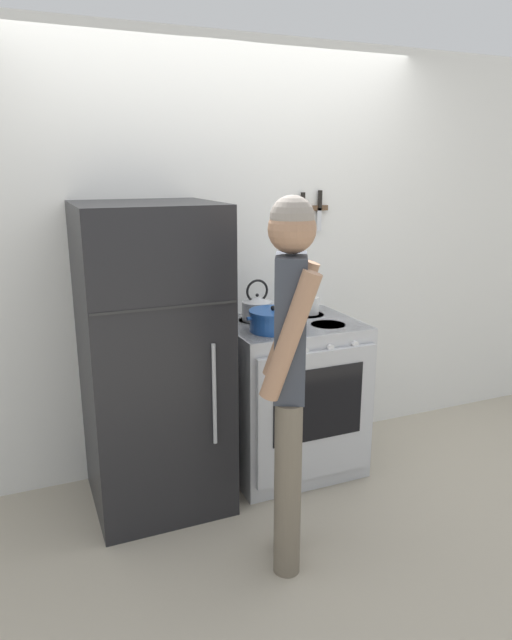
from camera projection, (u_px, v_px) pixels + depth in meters
name	position (u px, v px, depth m)	size (l,w,h in m)	color
ground_plane	(227.00, 451.00, 3.77)	(14.00, 14.00, 0.00)	#B2A893
wall_back	(223.00, 260.00, 3.47)	(10.00, 0.06, 2.55)	silver
refrigerator	(153.00, 359.00, 3.05)	(0.71, 0.72, 1.65)	black
stove_range	(292.00, 396.00, 3.45)	(0.78, 0.68, 0.94)	silver
dutch_oven_pot	(273.00, 320.00, 3.16)	(0.31, 0.27, 0.14)	#1E4C9E
tea_kettle	(257.00, 308.00, 3.39)	(0.23, 0.18, 0.25)	silver
utensil_jar	(310.00, 305.00, 3.54)	(0.11, 0.11, 0.24)	silver
person	(290.00, 367.00, 2.49)	(0.38, 0.42, 1.71)	#6B6051
wall_knife_strip	(311.00, 207.00, 3.57)	(0.24, 0.03, 0.30)	brown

